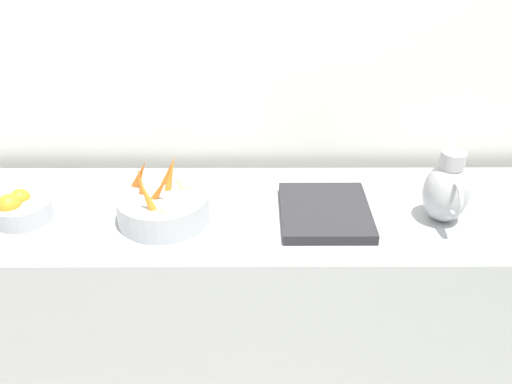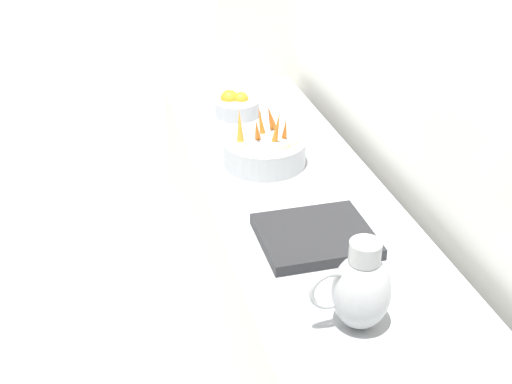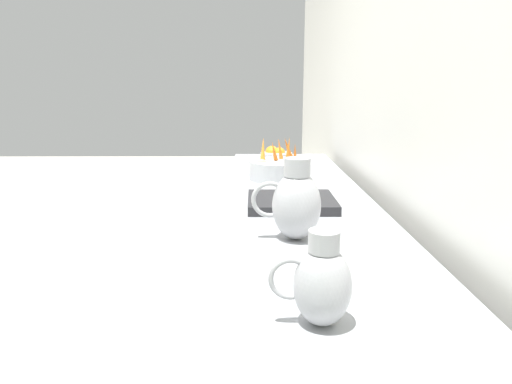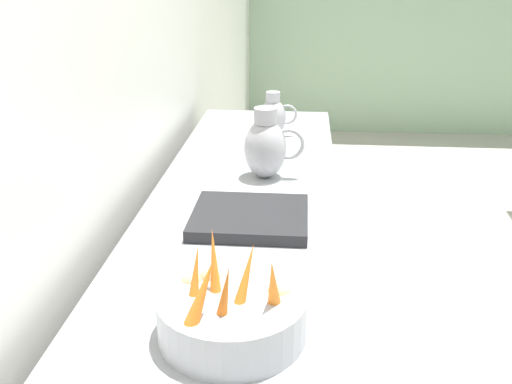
# 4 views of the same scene
# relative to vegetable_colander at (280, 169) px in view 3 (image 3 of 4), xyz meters

# --- Properties ---
(tile_wall_left) EXTENTS (0.10, 7.90, 3.00)m
(tile_wall_left) POSITION_rel_vegetable_colander_xyz_m (-0.47, 1.00, 0.52)
(tile_wall_left) COLOR white
(tile_wall_left) RESTS_ON ground_plane
(prep_counter) EXTENTS (0.62, 2.79, 0.93)m
(prep_counter) POSITION_rel_vegetable_colander_xyz_m (-0.05, 0.50, -0.52)
(prep_counter) COLOR #9EA0A5
(prep_counter) RESTS_ON ground_plane
(vegetable_colander) EXTENTS (0.31, 0.31, 0.22)m
(vegetable_colander) POSITION_rel_vegetable_colander_xyz_m (0.00, 0.00, 0.00)
(vegetable_colander) COLOR #ADAFB5
(vegetable_colander) RESTS_ON prep_counter
(orange_bowl) EXTENTS (0.19, 0.19, 0.11)m
(orange_bowl) POSITION_rel_vegetable_colander_xyz_m (-0.00, -0.48, -0.01)
(orange_bowl) COLOR #ADAFB5
(orange_bowl) RESTS_ON prep_counter
(metal_pitcher_tall) EXTENTS (0.21, 0.15, 0.25)m
(metal_pitcher_tall) POSITION_rel_vegetable_colander_xyz_m (0.01, 0.94, 0.06)
(metal_pitcher_tall) COLOR #A3A3A8
(metal_pitcher_tall) RESTS_ON prep_counter
(metal_pitcher_short) EXTENTS (0.16, 0.12, 0.19)m
(metal_pitcher_short) POSITION_rel_vegetable_colander_xyz_m (0.00, 1.46, 0.03)
(metal_pitcher_short) COLOR #A3A3A8
(metal_pitcher_short) RESTS_ON prep_counter
(counter_sink_basin) EXTENTS (0.34, 0.30, 0.04)m
(counter_sink_basin) POSITION_rel_vegetable_colander_xyz_m (-0.01, 0.54, -0.04)
(counter_sink_basin) COLOR #232326
(counter_sink_basin) RESTS_ON prep_counter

